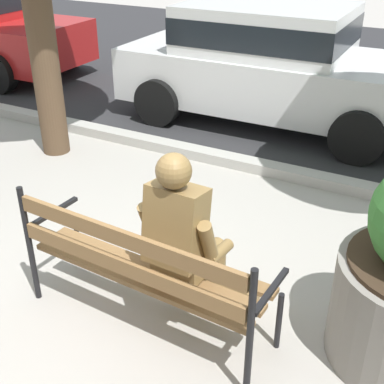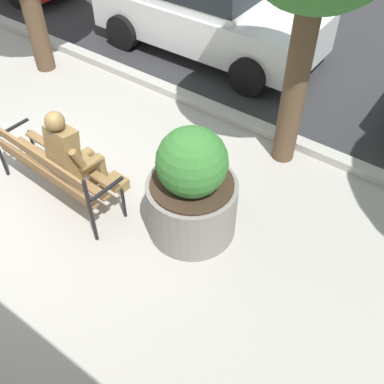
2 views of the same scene
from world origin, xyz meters
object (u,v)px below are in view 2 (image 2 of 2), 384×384
Objects in this scene: concrete_planter at (192,191)px; park_bench at (50,166)px; bronze_statue_seated at (76,157)px; parked_car_white at (207,5)px.

park_bench is at bearing -160.39° from concrete_planter.
bronze_statue_seated is at bearing 39.76° from park_bench.
bronze_statue_seated is 0.33× the size of parked_car_white.
concrete_planter is (1.66, 0.59, 0.07)m from park_bench.
bronze_statue_seated is (0.25, 0.21, 0.12)m from park_bench.
park_bench is at bearing -140.24° from bronze_statue_seated.
concrete_planter is at bearing 19.61° from park_bench.
bronze_statue_seated is 1.46m from concrete_planter.
parked_car_white is at bearing 99.39° from park_bench.
parked_car_white reaches higher than bronze_statue_seated.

